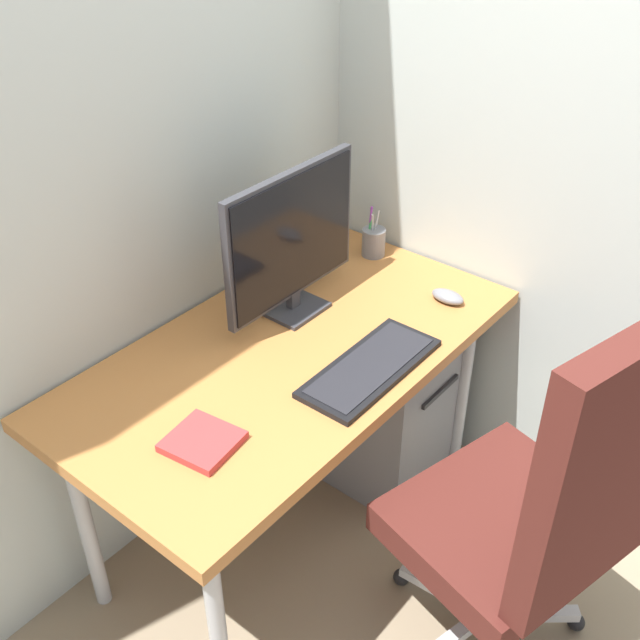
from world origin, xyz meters
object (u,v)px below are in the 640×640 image
(office_chair, at_px, (549,506))
(keyboard, at_px, (370,368))
(monitor, at_px, (292,240))
(notebook, at_px, (203,442))
(pen_holder, at_px, (373,242))
(mouse, at_px, (448,297))
(filing_cabinet, at_px, (373,390))

(office_chair, height_order, keyboard, office_chair)
(monitor, xyz_separation_m, notebook, (-0.56, -0.21, -0.22))
(pen_holder, distance_m, notebook, 0.99)
(office_chair, bearing_deg, pen_holder, 59.05)
(mouse, bearing_deg, filing_cabinet, 107.29)
(mouse, xyz_separation_m, pen_holder, (0.09, 0.34, 0.03))
(filing_cabinet, distance_m, pen_holder, 0.50)
(mouse, relative_size, pen_holder, 0.61)
(keyboard, height_order, notebook, same)
(filing_cabinet, height_order, monitor, monitor)
(filing_cabinet, height_order, mouse, mouse)
(office_chair, relative_size, filing_cabinet, 1.87)
(monitor, bearing_deg, filing_cabinet, -25.72)
(office_chair, xyz_separation_m, mouse, (0.44, 0.55, 0.12))
(office_chair, distance_m, notebook, 0.81)
(pen_holder, bearing_deg, office_chair, -120.95)
(office_chair, bearing_deg, keyboard, 86.46)
(filing_cabinet, distance_m, monitor, 0.69)
(filing_cabinet, xyz_separation_m, keyboard, (-0.35, -0.22, 0.41))
(office_chair, height_order, pen_holder, office_chair)
(mouse, bearing_deg, keyboard, -178.40)
(filing_cabinet, relative_size, monitor, 1.24)
(keyboard, height_order, pen_holder, pen_holder)
(keyboard, xyz_separation_m, pen_holder, (0.50, 0.35, 0.04))
(mouse, distance_m, pen_holder, 0.35)
(monitor, relative_size, notebook, 3.22)
(office_chair, relative_size, mouse, 11.33)
(office_chair, bearing_deg, mouse, 51.20)
(monitor, distance_m, mouse, 0.50)
(notebook, bearing_deg, office_chair, -65.17)
(filing_cabinet, xyz_separation_m, notebook, (-0.81, -0.09, 0.41))
(keyboard, distance_m, pen_holder, 0.61)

